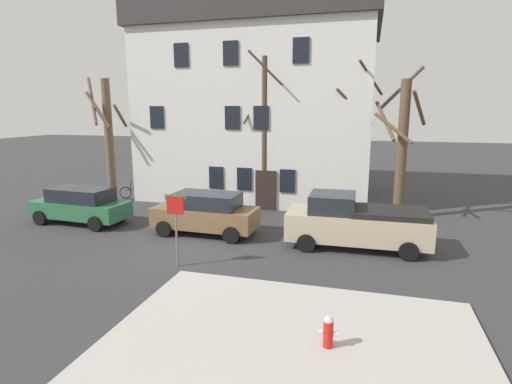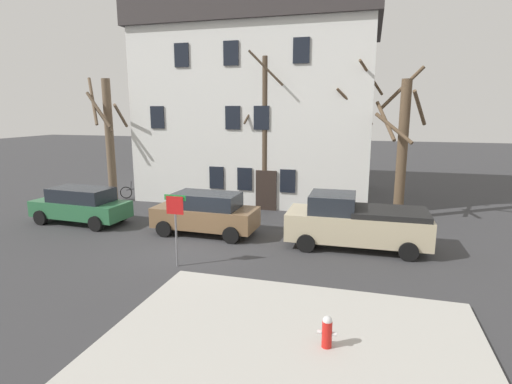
% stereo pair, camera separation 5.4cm
% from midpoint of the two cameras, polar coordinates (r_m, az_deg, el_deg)
% --- Properties ---
extents(ground_plane, '(120.00, 120.00, 0.00)m').
position_cam_midpoint_polar(ground_plane, '(15.65, -9.84, -8.07)').
color(ground_plane, '#38383A').
extents(sidewalk_slab, '(8.42, 6.46, 0.12)m').
position_cam_midpoint_polar(sidewalk_slab, '(9.53, 4.82, -21.09)').
color(sidewalk_slab, '#B7B5AD').
rests_on(sidewalk_slab, ground_plane).
extents(building_main, '(13.56, 9.43, 11.40)m').
position_cam_midpoint_polar(building_main, '(25.58, 0.89, 12.75)').
color(building_main, white).
rests_on(building_main, ground_plane).
extents(tree_bare_near, '(2.10, 2.07, 6.96)m').
position_cam_midpoint_polar(tree_bare_near, '(24.36, -20.13, 7.22)').
color(tree_bare_near, brown).
rests_on(tree_bare_near, ground_plane).
extents(tree_bare_mid, '(2.14, 2.15, 8.01)m').
position_cam_midpoint_polar(tree_bare_mid, '(21.07, 1.14, 8.57)').
color(tree_bare_mid, '#4C3D2D').
rests_on(tree_bare_mid, ground_plane).
extents(tree_bare_far, '(2.84, 3.05, 7.53)m').
position_cam_midpoint_polar(tree_bare_far, '(21.38, 12.54, 8.31)').
color(tree_bare_far, brown).
rests_on(tree_bare_far, ground_plane).
extents(tree_bare_end, '(2.37, 2.53, 7.25)m').
position_cam_midpoint_polar(tree_bare_end, '(20.32, 19.69, 6.24)').
color(tree_bare_end, brown).
rests_on(tree_bare_end, ground_plane).
extents(car_green_wagon, '(4.63, 2.16, 1.67)m').
position_cam_midpoint_polar(car_green_wagon, '(20.47, -23.52, -1.67)').
color(car_green_wagon, '#2D6B42').
rests_on(car_green_wagon, ground_plane).
extents(car_brown_wagon, '(4.41, 2.06, 1.78)m').
position_cam_midpoint_polar(car_brown_wagon, '(17.27, -7.17, -2.93)').
color(car_brown_wagon, brown).
rests_on(car_brown_wagon, ground_plane).
extents(pickup_truck_beige, '(5.31, 2.35, 2.05)m').
position_cam_midpoint_polar(pickup_truck_beige, '(15.95, 13.75, -4.12)').
color(pickup_truck_beige, '#C6B793').
rests_on(pickup_truck_beige, ground_plane).
extents(fire_hydrant, '(0.42, 0.22, 0.73)m').
position_cam_midpoint_polar(fire_hydrant, '(9.39, 9.95, -18.68)').
color(fire_hydrant, red).
rests_on(fire_hydrant, sidewalk_slab).
extents(street_sign_pole, '(0.76, 0.07, 2.46)m').
position_cam_midpoint_polar(street_sign_pole, '(13.65, -11.34, -3.42)').
color(street_sign_pole, slate).
rests_on(street_sign_pole, ground_plane).
extents(bicycle_leaning, '(1.66, 0.66, 1.03)m').
position_cam_midpoint_polar(bicycle_leaning, '(25.29, -16.79, -0.03)').
color(bicycle_leaning, black).
rests_on(bicycle_leaning, ground_plane).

